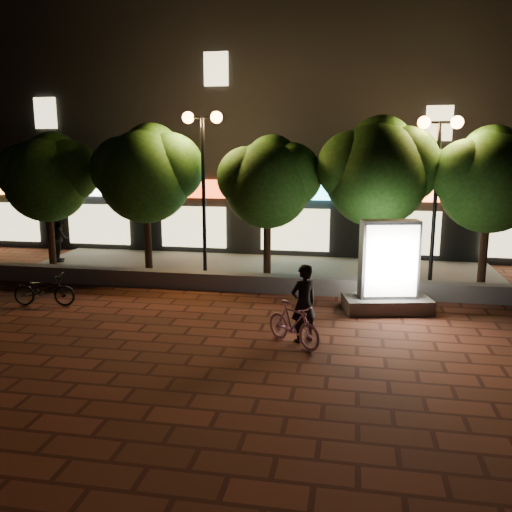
% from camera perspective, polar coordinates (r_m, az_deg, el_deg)
% --- Properties ---
extents(ground, '(80.00, 80.00, 0.00)m').
position_cam_1_polar(ground, '(12.29, -5.21, -8.52)').
color(ground, '#5F2B1E').
rests_on(ground, ground).
extents(retaining_wall, '(16.00, 0.45, 0.50)m').
position_cam_1_polar(retaining_wall, '(15.93, -1.40, -2.81)').
color(retaining_wall, slate).
rests_on(retaining_wall, ground).
extents(sidewalk, '(16.00, 5.00, 0.08)m').
position_cam_1_polar(sidewalk, '(18.36, 0.19, -1.52)').
color(sidewalk, slate).
rests_on(sidewalk, ground).
extents(building_block, '(28.00, 8.12, 11.30)m').
position_cam_1_polar(building_block, '(24.31, 2.95, 13.46)').
color(building_block, black).
rests_on(building_block, ground).
extents(tree_far_left, '(3.36, 2.80, 4.63)m').
position_cam_1_polar(tree_far_left, '(19.42, -21.23, 8.12)').
color(tree_far_left, black).
rests_on(tree_far_left, sidewalk).
extents(tree_left, '(3.60, 3.00, 4.89)m').
position_cam_1_polar(tree_left, '(17.84, -11.50, 8.91)').
color(tree_left, black).
rests_on(tree_left, sidewalk).
extents(tree_mid, '(3.24, 2.70, 4.50)m').
position_cam_1_polar(tree_mid, '(16.79, 1.44, 8.20)').
color(tree_mid, black).
rests_on(tree_mid, sidewalk).
extents(tree_right, '(3.72, 3.10, 5.07)m').
position_cam_1_polar(tree_right, '(16.59, 12.94, 9.08)').
color(tree_right, black).
rests_on(tree_right, sidewalk).
extents(tree_far_right, '(3.48, 2.90, 4.76)m').
position_cam_1_polar(tree_far_right, '(17.04, 23.80, 7.79)').
color(tree_far_right, black).
rests_on(tree_far_right, sidewalk).
extents(street_lamp_left, '(1.26, 0.36, 5.18)m').
position_cam_1_polar(street_lamp_left, '(16.95, -5.68, 10.93)').
color(street_lamp_left, black).
rests_on(street_lamp_left, sidewalk).
extents(street_lamp_right, '(1.26, 0.36, 4.98)m').
position_cam_1_polar(street_lamp_right, '(16.47, 18.83, 9.89)').
color(street_lamp_right, black).
rests_on(street_lamp_right, sidewalk).
extents(ad_kiosk, '(2.38, 1.54, 2.38)m').
position_cam_1_polar(ad_kiosk, '(14.23, 13.90, -1.96)').
color(ad_kiosk, slate).
rests_on(ad_kiosk, ground).
extents(scooter_pink, '(1.48, 1.35, 0.94)m').
position_cam_1_polar(scooter_pink, '(11.63, 4.01, -7.22)').
color(scooter_pink, '#BA769B').
rests_on(scooter_pink, ground).
extents(rider, '(0.76, 0.73, 1.74)m').
position_cam_1_polar(rider, '(11.71, 5.09, -5.04)').
color(rider, black).
rests_on(rider, ground).
extents(scooter_parked, '(1.73, 0.81, 0.87)m').
position_cam_1_polar(scooter_parked, '(15.46, -21.65, -3.37)').
color(scooter_parked, black).
rests_on(scooter_parked, ground).
extents(pedestrian, '(0.95, 1.04, 1.72)m').
position_cam_1_polar(pedestrian, '(20.76, -20.07, 1.84)').
color(pedestrian, black).
rests_on(pedestrian, sidewalk).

